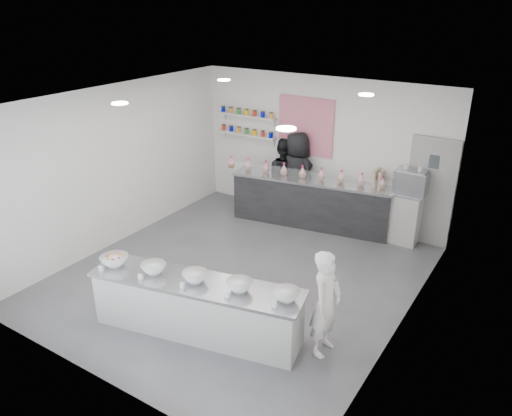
{
  "coord_description": "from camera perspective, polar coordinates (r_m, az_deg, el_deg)",
  "views": [
    {
      "loc": [
        4.23,
        -6.1,
        4.44
      ],
      "look_at": [
        0.08,
        0.4,
        1.14
      ],
      "focal_mm": 35.0,
      "sensor_mm": 36.0,
      "label": 1
    }
  ],
  "objects": [
    {
      "name": "prep_bowls",
      "position": [
        6.91,
        -6.98,
        -7.84
      ],
      "size": [
        2.99,
        1.07,
        0.14
      ],
      "primitive_type": null,
      "rotation": [
        0.0,
        0.0,
        0.21
      ],
      "color": "white",
      "rests_on": "prep_counter"
    },
    {
      "name": "downlight_2",
      "position": [
        9.65,
        -3.69,
        14.4
      ],
      "size": [
        0.24,
        0.24,
        0.02
      ],
      "primitive_type": "cylinder",
      "color": "white",
      "rests_on": "ceiling"
    },
    {
      "name": "right_wall",
      "position": [
        6.93,
        17.1,
        -3.06
      ],
      "size": [
        0.0,
        6.0,
        6.0
      ],
      "primitive_type": "plane",
      "rotation": [
        1.57,
        0.0,
        -1.57
      ],
      "color": "white",
      "rests_on": "floor"
    },
    {
      "name": "jar_shelf_lower",
      "position": [
        11.17,
        -1.02,
        8.42
      ],
      "size": [
        1.45,
        0.22,
        0.04
      ],
      "primitive_type": "cube",
      "color": "silver",
      "rests_on": "back_wall"
    },
    {
      "name": "floor",
      "position": [
        8.65,
        -1.89,
        -7.75
      ],
      "size": [
        6.0,
        6.0,
        0.0
      ],
      "primitive_type": "plane",
      "color": "#515156",
      "rests_on": "ground"
    },
    {
      "name": "downlight_3",
      "position": [
        8.33,
        12.49,
        12.53
      ],
      "size": [
        0.24,
        0.24,
        0.02
      ],
      "primitive_type": "cylinder",
      "color": "white",
      "rests_on": "ceiling"
    },
    {
      "name": "downlight_0",
      "position": [
        7.74,
        -15.3,
        11.47
      ],
      "size": [
        0.24,
        0.24,
        0.02
      ],
      "primitive_type": "cylinder",
      "color": "white",
      "rests_on": "ceiling"
    },
    {
      "name": "woman_prep",
      "position": [
        6.67,
        7.99,
        -10.75
      ],
      "size": [
        0.36,
        0.55,
        1.49
      ],
      "primitive_type": "imported",
      "rotation": [
        0.0,
        0.0,
        1.57
      ],
      "color": "white",
      "rests_on": "floor"
    },
    {
      "name": "prep_counter",
      "position": [
        7.17,
        -6.79,
        -11.19
      ],
      "size": [
        3.13,
        1.32,
        0.83
      ],
      "primitive_type": "cube",
      "rotation": [
        0.0,
        0.0,
        0.21
      ],
      "color": "#B2B1AD",
      "rests_on": "floor"
    },
    {
      "name": "staff_left",
      "position": [
        10.76,
        3.09,
        3.63
      ],
      "size": [
        0.93,
        0.79,
        1.7
      ],
      "primitive_type": "imported",
      "rotation": [
        0.0,
        0.0,
        3.33
      ],
      "color": "black",
      "rests_on": "floor"
    },
    {
      "name": "espresso_machine",
      "position": [
        9.7,
        17.32,
        2.83
      ],
      "size": [
        0.59,
        0.41,
        0.45
      ],
      "primitive_type": "cube",
      "color": "#93969E",
      "rests_on": "espresso_ledge"
    },
    {
      "name": "espresso_ledge",
      "position": [
        10.07,
        14.49,
        -0.6
      ],
      "size": [
        1.37,
        0.44,
        1.02
      ],
      "primitive_type": "cube",
      "color": "#B2B1AD",
      "rests_on": "floor"
    },
    {
      "name": "ceiling",
      "position": [
        7.56,
        -2.19,
        12.15
      ],
      "size": [
        6.0,
        6.0,
        0.0
      ],
      "primitive_type": "plane",
      "rotation": [
        3.14,
        0.0,
        0.0
      ],
      "color": "white",
      "rests_on": "floor"
    },
    {
      "name": "downlight_1",
      "position": [
        6.01,
        3.47,
        9.05
      ],
      "size": [
        0.24,
        0.24,
        0.02
      ],
      "primitive_type": "cylinder",
      "color": "white",
      "rests_on": "ceiling"
    },
    {
      "name": "back_wall",
      "position": [
        10.46,
        7.37,
        6.63
      ],
      "size": [
        5.5,
        0.0,
        5.5
      ],
      "primitive_type": "plane",
      "rotation": [
        1.57,
        0.0,
        0.0
      ],
      "color": "white",
      "rests_on": "floor"
    },
    {
      "name": "back_bar",
      "position": [
        10.33,
        6.26,
        0.63
      ],
      "size": [
        3.33,
        1.13,
        1.01
      ],
      "primitive_type": "cube",
      "rotation": [
        0.0,
        0.0,
        0.16
      ],
      "color": "black",
      "rests_on": "floor"
    },
    {
      "name": "preserve_jars",
      "position": [
        11.09,
        -1.09,
        9.8
      ],
      "size": [
        1.45,
        0.1,
        0.56
      ],
      "primitive_type": null,
      "color": "red",
      "rests_on": "jar_shelf_lower"
    },
    {
      "name": "back_door",
      "position": [
        9.87,
        19.25,
        1.72
      ],
      "size": [
        0.88,
        0.04,
        2.1
      ],
      "primitive_type": "cube",
      "color": "gray",
      "rests_on": "floor"
    },
    {
      "name": "jar_shelf_upper",
      "position": [
        11.07,
        -1.04,
        10.52
      ],
      "size": [
        1.45,
        0.22,
        0.04
      ],
      "primitive_type": "cube",
      "color": "silver",
      "rests_on": "back_wall"
    },
    {
      "name": "label_cards",
      "position": [
        6.68,
        -10.35,
        -9.62
      ],
      "size": [
        2.66,
        0.04,
        0.07
      ],
      "primitive_type": null,
      "color": "white",
      "rests_on": "prep_counter"
    },
    {
      "name": "left_wall",
      "position": [
        9.73,
        -15.56,
        4.69
      ],
      "size": [
        0.0,
        6.0,
        6.0
      ],
      "primitive_type": "plane",
      "rotation": [
        1.57,
        0.0,
        1.57
      ],
      "color": "white",
      "rests_on": "floor"
    },
    {
      "name": "pattern_panel",
      "position": [
        10.47,
        5.69,
        9.27
      ],
      "size": [
        1.25,
        0.03,
        1.2
      ],
      "primitive_type": "cube",
      "color": "#CE0038",
      "rests_on": "back_wall"
    },
    {
      "name": "cookie_bags",
      "position": [
        10.1,
        6.42,
        4.0
      ],
      "size": [
        3.73,
        0.77,
        0.27
      ],
      "primitive_type": null,
      "rotation": [
        0.0,
        0.0,
        0.16
      ],
      "color": "pink",
      "rests_on": "back_bar"
    },
    {
      "name": "sneeze_guard",
      "position": [
        9.84,
        5.92,
        3.51
      ],
      "size": [
        3.19,
        0.54,
        0.28
      ],
      "primitive_type": "cube",
      "rotation": [
        0.0,
        0.0,
        0.16
      ],
      "color": "white",
      "rests_on": "back_bar"
    },
    {
      "name": "staff_right",
      "position": [
        10.59,
        4.66,
        3.73
      ],
      "size": [
        1.06,
        0.86,
        1.87
      ],
      "primitive_type": "imported",
      "rotation": [
        0.0,
        0.0,
        2.8
      ],
      "color": "black",
      "rests_on": "floor"
    },
    {
      "name": "cup_stacks",
      "position": [
        9.89,
        13.78,
        3.23
      ],
      "size": [
        0.25,
        0.24,
        0.33
      ],
      "primitive_type": null,
      "color": "tan",
      "rests_on": "espresso_ledge"
    }
  ]
}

